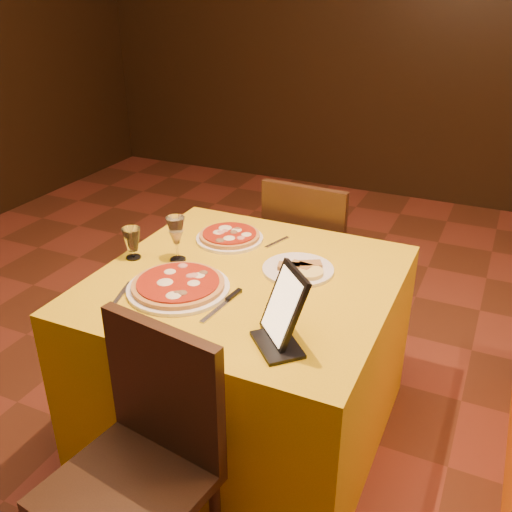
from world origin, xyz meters
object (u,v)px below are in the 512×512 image
at_px(wine_glass, 176,239).
at_px(water_glass, 132,244).
at_px(main_table, 247,358).
at_px(chair_main_near, 126,489).
at_px(tablet, 284,305).
at_px(pizza_near, 178,286).
at_px(pizza_far, 230,237).
at_px(chair_main_far, 315,258).

xyz_separation_m(wine_glass, water_glass, (-0.17, -0.06, -0.03)).
bearing_deg(water_glass, main_table, 5.17).
distance_m(chair_main_near, tablet, 0.70).
relative_size(pizza_near, water_glass, 2.90).
relative_size(pizza_near, wine_glass, 1.98).
bearing_deg(pizza_far, pizza_near, -86.59).
relative_size(water_glass, tablet, 0.53).
bearing_deg(pizza_near, pizza_far, 93.41).
height_order(chair_main_far, tablet, tablet).
xyz_separation_m(main_table, tablet, (0.28, -0.31, 0.49)).
relative_size(chair_main_near, tablet, 3.73).
relative_size(chair_main_near, water_glass, 7.00).
height_order(wine_glass, water_glass, wine_glass).
bearing_deg(tablet, wine_glass, -163.03).
distance_m(chair_main_far, pizza_far, 0.67).
bearing_deg(water_glass, chair_main_far, 60.84).
relative_size(main_table, pizza_near, 2.92).
height_order(chair_main_far, pizza_near, chair_main_far).
distance_m(chair_main_far, pizza_near, 1.08).
bearing_deg(tablet, chair_main_near, -73.64).
relative_size(main_table, wine_glass, 5.79).
bearing_deg(pizza_near, chair_main_near, -73.45).
distance_m(chair_main_near, pizza_near, 0.72).
height_order(main_table, chair_main_near, chair_main_near).
xyz_separation_m(main_table, pizza_near, (-0.18, -0.19, 0.39)).
xyz_separation_m(pizza_near, wine_glass, (-0.13, 0.20, 0.08)).
xyz_separation_m(pizza_far, tablet, (0.49, -0.59, 0.10)).
height_order(main_table, water_glass, water_glass).
height_order(chair_main_far, wine_glass, wine_glass).
distance_m(main_table, pizza_near, 0.47).
bearing_deg(pizza_far, water_glass, -130.91).
distance_m(main_table, chair_main_near, 0.81).
distance_m(pizza_near, wine_glass, 0.26).
bearing_deg(main_table, pizza_near, -134.08).
distance_m(main_table, water_glass, 0.66).
height_order(water_glass, tablet, tablet).
bearing_deg(pizza_far, wine_glass, -111.54).
distance_m(chair_main_near, wine_glass, 0.96).
xyz_separation_m(pizza_far, wine_glass, (-0.10, -0.26, 0.08)).
distance_m(pizza_far, water_glass, 0.42).
relative_size(chair_main_far, wine_glass, 4.79).
xyz_separation_m(main_table, chair_main_near, (-0.00, -0.81, 0.08)).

